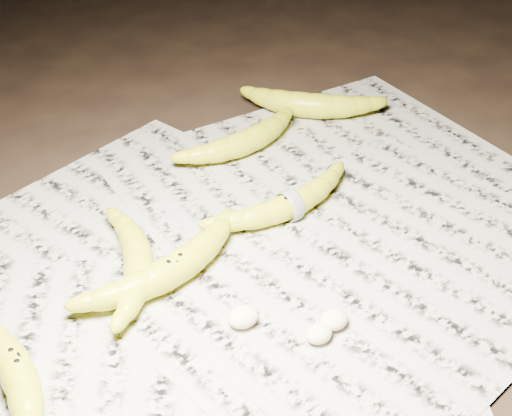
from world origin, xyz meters
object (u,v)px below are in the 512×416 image
banana_left_b (138,259)px  banana_taped (290,203)px  banana_center (174,267)px  banana_upper_a (247,139)px  banana_upper_b (310,103)px  banana_left_a (14,365)px

banana_left_b → banana_taped: (0.22, -0.01, -0.00)m
banana_left_b → banana_center: bearing=-119.8°
banana_upper_a → banana_upper_b: 0.15m
banana_upper_a → banana_upper_b: bearing=8.0°
banana_left_b → banana_center: banana_center is taller
banana_upper_b → banana_left_b: bearing=-110.1°
banana_left_a → banana_center: (0.21, 0.04, 0.00)m
banana_left_a → banana_center: bearing=-78.8°
banana_center → banana_upper_b: banana_upper_b is taller
banana_left_b → banana_upper_b: size_ratio=0.92×
banana_center → banana_left_b: bearing=115.5°
banana_upper_a → banana_taped: bearing=-110.0°
banana_left_a → banana_upper_b: size_ratio=1.02×
banana_center → banana_upper_a: bearing=29.2°
banana_center → banana_upper_a: (0.23, 0.20, -0.00)m
banana_upper_b → banana_upper_a: bearing=-122.0°
banana_left_a → banana_center: size_ratio=0.96×
banana_left_a → banana_left_b: size_ratio=1.11×
banana_left_a → banana_upper_b: banana_upper_b is taller
banana_taped → banana_upper_b: banana_upper_b is taller
banana_center → banana_taped: 0.19m
banana_taped → banana_upper_a: banana_upper_a is taller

